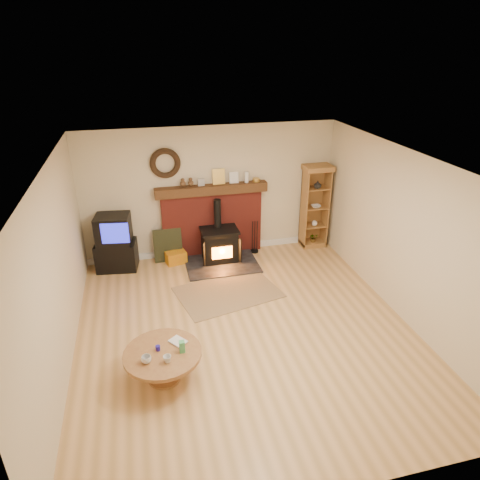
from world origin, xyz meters
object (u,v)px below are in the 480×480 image
object	(u,v)px
wood_stove	(220,246)
coffee_table	(163,357)
curio_cabinet	(314,206)
tv_unit	(115,244)

from	to	relation	value
wood_stove	coffee_table	xyz separation A→B (m)	(-1.35, -3.04, 0.02)
curio_cabinet	coffee_table	size ratio (longest dim) A/B	1.76
wood_stove	curio_cabinet	size ratio (longest dim) A/B	0.80
wood_stove	curio_cabinet	xyz separation A→B (m)	(2.07, 0.28, 0.56)
wood_stove	tv_unit	xyz separation A→B (m)	(-1.98, 0.20, 0.20)
tv_unit	coffee_table	xyz separation A→B (m)	(0.63, -3.23, -0.18)
wood_stove	curio_cabinet	bearing A→B (deg)	7.75
curio_cabinet	tv_unit	bearing A→B (deg)	-178.82
wood_stove	coffee_table	distance (m)	3.32
wood_stove	tv_unit	distance (m)	2.00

